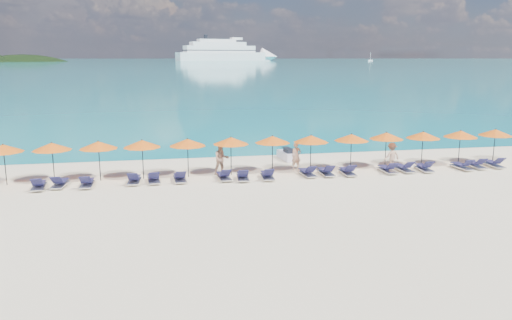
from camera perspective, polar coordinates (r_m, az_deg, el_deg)
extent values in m
plane|color=beige|center=(25.02, 1.28, -4.09)|extent=(1400.00, 1400.00, 0.00)
cube|color=#1FA9B2|center=(683.58, -10.47, 11.13)|extent=(1600.00, 1300.00, 0.01)
ellipsoid|color=black|center=(602.73, -24.77, 6.84)|extent=(162.00, 126.00, 85.50)
cube|color=white|center=(620.86, -3.97, 11.70)|extent=(111.28, 47.64, 9.99)
cone|color=white|center=(648.18, 1.56, 11.73)|extent=(26.89, 26.89, 21.97)
cube|color=white|center=(620.16, -4.16, 12.53)|extent=(89.28, 39.08, 7.99)
cube|color=white|center=(619.53, -4.34, 13.08)|extent=(69.67, 32.04, 4.99)
cube|color=white|center=(618.90, -4.53, 13.45)|extent=(47.67, 23.48, 3.50)
cube|color=black|center=(620.15, -4.16, 12.39)|extent=(90.40, 39.55, 0.90)
cube|color=black|center=(620.19, -4.16, 12.71)|extent=(88.17, 38.60, 0.90)
cylinder|color=black|center=(614.17, -5.77, 13.81)|extent=(4.39, 4.39, 5.49)
cube|color=white|center=(557.93, 1.30, 11.27)|extent=(5.51, 1.84, 1.47)
cylinder|color=white|center=(557.90, 1.30, 11.76)|extent=(0.33, 0.33, 9.18)
cube|color=white|center=(607.65, 12.93, 11.03)|extent=(5.50, 1.83, 1.47)
cylinder|color=white|center=(607.62, 12.95, 11.48)|extent=(0.33, 0.33, 9.17)
cube|color=silver|center=(33.61, 3.62, 0.52)|extent=(1.02, 2.22, 0.49)
cube|color=black|center=(33.38, 3.73, 1.06)|extent=(0.54, 0.94, 0.31)
cylinder|color=black|center=(34.01, 3.32, 1.50)|extent=(0.50, 0.10, 0.05)
imported|color=tan|center=(30.51, 4.63, 0.44)|extent=(0.67, 0.50, 1.69)
imported|color=tan|center=(29.19, -3.97, 0.12)|extent=(0.99, 0.66, 1.89)
imported|color=tan|center=(31.78, 15.24, 0.46)|extent=(1.13, 0.68, 1.63)
cylinder|color=black|center=(29.99, -26.76, -0.52)|extent=(0.05, 0.05, 2.20)
cone|color=#DD5B10|center=(29.82, -26.92, 1.21)|extent=(2.10, 2.10, 0.42)
sphere|color=black|center=(29.79, -26.96, 1.62)|extent=(0.08, 0.08, 0.08)
cylinder|color=black|center=(29.47, -22.16, -0.32)|extent=(0.05, 0.05, 2.20)
cone|color=#DD5B10|center=(29.30, -22.30, 1.44)|extent=(2.10, 2.10, 0.42)
sphere|color=black|center=(29.26, -22.34, 1.86)|extent=(0.08, 0.08, 0.08)
cylinder|color=black|center=(29.07, -17.46, -0.14)|extent=(0.05, 0.05, 2.20)
cone|color=#DD5B10|center=(28.90, -17.57, 1.64)|extent=(2.10, 2.10, 0.42)
sphere|color=black|center=(28.86, -17.60, 2.07)|extent=(0.08, 0.08, 0.08)
cylinder|color=black|center=(28.85, -12.81, 0.03)|extent=(0.05, 0.05, 2.20)
cone|color=#DD5B10|center=(28.68, -12.90, 1.83)|extent=(2.10, 2.10, 0.42)
sphere|color=black|center=(28.65, -12.92, 2.26)|extent=(0.08, 0.08, 0.08)
cylinder|color=black|center=(28.82, -7.78, 0.20)|extent=(0.05, 0.05, 2.20)
cone|color=#DD5B10|center=(28.65, -7.83, 2.01)|extent=(2.10, 2.10, 0.42)
sphere|color=black|center=(28.62, -7.85, 2.44)|extent=(0.08, 0.08, 0.08)
cylinder|color=black|center=(29.15, -2.87, 0.43)|extent=(0.05, 0.05, 2.20)
cone|color=#DD5B10|center=(28.98, -2.89, 2.22)|extent=(2.10, 2.10, 0.42)
sphere|color=black|center=(28.95, -2.89, 2.64)|extent=(0.08, 0.08, 0.08)
cylinder|color=black|center=(29.57, 1.89, 0.60)|extent=(0.05, 0.05, 2.20)
cone|color=#DD5B10|center=(29.40, 1.90, 2.36)|extent=(2.10, 2.10, 0.42)
sphere|color=black|center=(29.36, 1.91, 2.79)|extent=(0.08, 0.08, 0.08)
cylinder|color=black|center=(29.98, 6.27, 0.70)|extent=(0.05, 0.05, 2.20)
cone|color=#DD5B10|center=(29.82, 6.31, 2.43)|extent=(2.10, 2.10, 0.42)
sphere|color=black|center=(29.78, 6.32, 2.85)|extent=(0.08, 0.08, 0.08)
cylinder|color=black|center=(30.81, 10.80, 0.86)|extent=(0.05, 0.05, 2.20)
cone|color=#DD5B10|center=(30.66, 10.86, 2.55)|extent=(2.10, 2.10, 0.42)
sphere|color=black|center=(30.62, 10.88, 2.95)|extent=(0.08, 0.08, 0.08)
cylinder|color=black|center=(31.92, 14.60, 1.07)|extent=(0.05, 0.05, 2.20)
cone|color=#DD5B10|center=(31.77, 14.69, 2.70)|extent=(2.10, 2.10, 0.42)
sphere|color=black|center=(31.74, 14.71, 3.09)|extent=(0.08, 0.08, 0.08)
cylinder|color=black|center=(32.87, 18.46, 1.14)|extent=(0.05, 0.05, 2.20)
cone|color=#DD5B10|center=(32.72, 18.56, 2.72)|extent=(2.10, 2.10, 0.42)
sphere|color=black|center=(32.69, 18.59, 3.10)|extent=(0.08, 0.08, 0.08)
cylinder|color=black|center=(34.16, 22.22, 1.25)|extent=(0.05, 0.05, 2.20)
cone|color=#DD5B10|center=(34.01, 22.34, 2.78)|extent=(2.10, 2.10, 0.42)
sphere|color=black|center=(33.98, 22.37, 3.14)|extent=(0.08, 0.08, 0.08)
cylinder|color=black|center=(35.72, 25.56, 1.40)|extent=(0.05, 0.05, 2.20)
cone|color=#DD5B10|center=(35.58, 25.69, 2.86)|extent=(2.10, 2.10, 0.42)
sphere|color=black|center=(35.55, 25.72, 3.21)|extent=(0.08, 0.08, 0.08)
cube|color=silver|center=(28.49, -23.55, -2.82)|extent=(0.74, 1.74, 0.06)
cube|color=#1E1D48|center=(28.69, -23.51, -2.38)|extent=(0.63, 1.14, 0.04)
cube|color=#1E1D48|center=(27.87, -23.78, -2.28)|extent=(0.59, 0.58, 0.43)
cube|color=silver|center=(28.51, -21.48, -2.64)|extent=(0.79, 1.75, 0.06)
cube|color=#1E1D48|center=(28.71, -21.36, -2.20)|extent=(0.66, 1.15, 0.04)
cube|color=#1E1D48|center=(27.91, -21.86, -2.10)|extent=(0.60, 0.59, 0.43)
cube|color=silver|center=(28.07, -18.74, -2.66)|extent=(0.62, 1.70, 0.06)
cube|color=#1E1D48|center=(28.27, -18.69, -2.22)|extent=(0.55, 1.10, 0.04)
cube|color=#1E1D48|center=(27.44, -18.95, -2.11)|extent=(0.55, 0.54, 0.43)
cube|color=silver|center=(28.08, -13.74, -2.35)|extent=(0.72, 1.73, 0.06)
cube|color=#1E1D48|center=(28.28, -13.70, -1.92)|extent=(0.62, 1.13, 0.04)
cube|color=#1E1D48|center=(27.45, -13.91, -1.80)|extent=(0.58, 0.57, 0.43)
cube|color=silver|center=(28.05, -11.60, -2.27)|extent=(0.74, 1.74, 0.06)
cube|color=#1E1D48|center=(28.25, -11.65, -1.84)|extent=(0.63, 1.14, 0.04)
cube|color=#1E1D48|center=(27.42, -11.57, -1.71)|extent=(0.59, 0.58, 0.43)
cube|color=silver|center=(27.99, -8.69, -2.19)|extent=(0.72, 1.73, 0.06)
cube|color=#1E1D48|center=(28.20, -8.75, -1.75)|extent=(0.61, 1.13, 0.04)
cube|color=#1E1D48|center=(27.36, -8.61, -1.63)|extent=(0.58, 0.57, 0.43)
cube|color=silver|center=(28.14, -3.70, -2.00)|extent=(0.76, 1.75, 0.06)
cube|color=#1E1D48|center=(28.34, -3.81, -1.57)|extent=(0.64, 1.14, 0.04)
cube|color=#1E1D48|center=(27.52, -3.48, -1.44)|extent=(0.59, 0.58, 0.43)
cube|color=silver|center=(28.03, -1.52, -2.03)|extent=(0.77, 1.75, 0.06)
cube|color=#1E1D48|center=(28.24, -1.56, -1.60)|extent=(0.65, 1.15, 0.04)
cube|color=#1E1D48|center=(27.40, -1.45, -1.48)|extent=(0.60, 0.59, 0.43)
cube|color=silver|center=(28.26, 1.30, -1.92)|extent=(0.72, 1.73, 0.06)
cube|color=#1E1D48|center=(28.46, 1.23, -1.49)|extent=(0.61, 1.13, 0.04)
cube|color=#1E1D48|center=(27.64, 1.48, -1.36)|extent=(0.58, 0.57, 0.43)
cube|color=silver|center=(29.07, 5.89, -1.59)|extent=(0.75, 1.74, 0.06)
cube|color=#1E1D48|center=(29.26, 5.72, -1.17)|extent=(0.63, 1.14, 0.04)
cube|color=#1E1D48|center=(28.47, 6.30, -1.03)|extent=(0.59, 0.58, 0.43)
cube|color=silver|center=(29.38, 8.01, -1.50)|extent=(0.63, 1.70, 0.06)
cube|color=#1E1D48|center=(29.57, 7.86, -1.09)|extent=(0.55, 1.10, 0.04)
cube|color=#1E1D48|center=(28.78, 8.38, -0.95)|extent=(0.55, 0.54, 0.43)
cube|color=silver|center=(29.69, 10.41, -1.44)|extent=(0.66, 1.72, 0.06)
cube|color=#1E1D48|center=(29.89, 10.26, -1.03)|extent=(0.58, 1.11, 0.04)
cube|color=#1E1D48|center=(29.10, 10.80, -0.90)|extent=(0.56, 0.55, 0.43)
cube|color=silver|center=(30.77, 14.79, -1.17)|extent=(0.65, 1.71, 0.06)
cube|color=#1E1D48|center=(30.96, 14.60, -0.78)|extent=(0.57, 1.11, 0.04)
cube|color=#1E1D48|center=(30.21, 15.28, -0.64)|extent=(0.56, 0.55, 0.43)
cube|color=silver|center=(31.34, 16.53, -1.03)|extent=(0.71, 1.73, 0.06)
cube|color=#1E1D48|center=(31.52, 16.32, -0.65)|extent=(0.61, 1.13, 0.04)
cube|color=#1E1D48|center=(30.80, 17.09, -0.51)|extent=(0.58, 0.56, 0.43)
cube|color=silver|center=(31.83, 18.65, -0.98)|extent=(0.76, 1.75, 0.06)
cube|color=#1E1D48|center=(32.01, 18.48, -0.60)|extent=(0.64, 1.14, 0.04)
cube|color=#1E1D48|center=(31.25, 19.11, -0.47)|extent=(0.59, 0.58, 0.43)
cube|color=silver|center=(33.11, 22.47, -0.78)|extent=(0.73, 1.74, 0.06)
cube|color=#1E1D48|center=(33.28, 22.23, -0.42)|extent=(0.62, 1.13, 0.04)
cube|color=#1E1D48|center=(32.61, 23.10, -0.28)|extent=(0.58, 0.57, 0.43)
cube|color=silver|center=(33.87, 23.80, -0.62)|extent=(0.71, 1.73, 0.06)
cube|color=#1E1D48|center=(34.05, 23.61, -0.27)|extent=(0.61, 1.13, 0.04)
cube|color=#1E1D48|center=(33.33, 24.35, -0.13)|extent=(0.58, 0.56, 0.43)
cube|color=silver|center=(34.60, 25.51, -0.52)|extent=(0.71, 1.73, 0.06)
cube|color=#1E1D48|center=(34.77, 25.31, -0.18)|extent=(0.61, 1.13, 0.04)
cube|color=#1E1D48|center=(34.07, 26.07, -0.05)|extent=(0.58, 0.56, 0.43)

